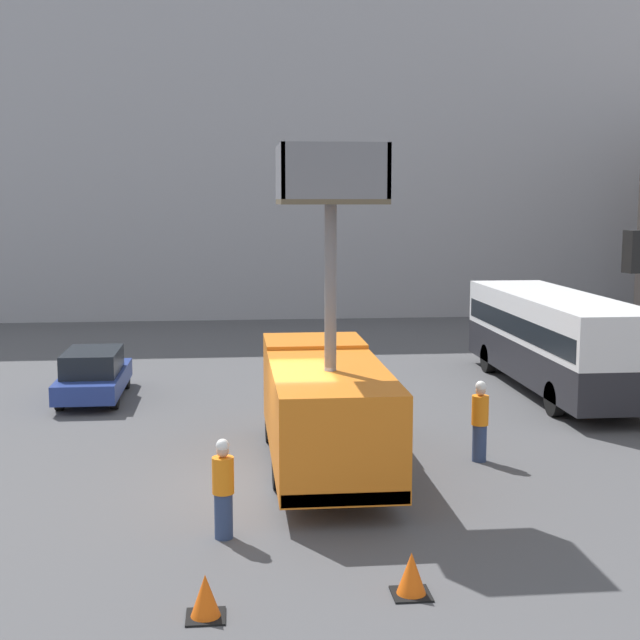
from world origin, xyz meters
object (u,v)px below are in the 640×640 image
(road_worker_near_truck, at_px, (223,489))
(road_worker_directing, at_px, (480,421))
(traffic_cone_near_truck, at_px, (411,575))
(utility_truck, at_px, (325,400))
(city_bus, at_px, (555,335))
(traffic_cone_mid_road, at_px, (205,598))
(parked_car_curbside, at_px, (94,374))

(road_worker_near_truck, relative_size, road_worker_directing, 0.96)
(road_worker_near_truck, height_order, traffic_cone_near_truck, road_worker_near_truck)
(road_worker_directing, bearing_deg, road_worker_near_truck, 40.36)
(utility_truck, xyz_separation_m, road_worker_directing, (3.54, 0.37, -0.64))
(utility_truck, xyz_separation_m, city_bus, (7.88, 7.43, 0.18))
(city_bus, relative_size, traffic_cone_near_truck, 15.40)
(utility_truck, bearing_deg, city_bus, 43.34)
(road_worker_directing, relative_size, traffic_cone_near_truck, 2.78)
(utility_truck, bearing_deg, traffic_cone_mid_road, -109.74)
(city_bus, distance_m, road_worker_directing, 8.33)
(city_bus, xyz_separation_m, road_worker_near_truck, (-10.03, -11.12, -0.86))
(road_worker_near_truck, relative_size, traffic_cone_near_truck, 2.68)
(city_bus, distance_m, road_worker_near_truck, 15.00)
(traffic_cone_near_truck, height_order, traffic_cone_mid_road, traffic_cone_near_truck)
(parked_car_curbside, bearing_deg, city_bus, -0.93)
(city_bus, distance_m, parked_car_curbside, 13.95)
(utility_truck, bearing_deg, traffic_cone_near_truck, -84.21)
(road_worker_directing, distance_m, traffic_cone_mid_road, 9.23)
(utility_truck, height_order, traffic_cone_mid_road, utility_truck)
(road_worker_near_truck, height_order, road_worker_directing, road_worker_directing)
(city_bus, height_order, traffic_cone_mid_road, city_bus)
(traffic_cone_mid_road, height_order, parked_car_curbside, parked_car_curbside)
(road_worker_directing, height_order, parked_car_curbside, road_worker_directing)
(utility_truck, height_order, city_bus, utility_truck)
(city_bus, distance_m, traffic_cone_near_truck, 15.54)
(traffic_cone_near_truck, relative_size, traffic_cone_mid_road, 1.04)
(traffic_cone_near_truck, bearing_deg, road_worker_near_truck, 137.54)
(road_worker_near_truck, relative_size, traffic_cone_mid_road, 2.78)
(utility_truck, xyz_separation_m, traffic_cone_mid_road, (-2.39, -6.67, -1.27))
(traffic_cone_mid_road, bearing_deg, road_worker_near_truck, 85.43)
(traffic_cone_near_truck, xyz_separation_m, parked_car_curbside, (-6.66, 13.90, 0.44))
(utility_truck, distance_m, parked_car_curbside, 9.78)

